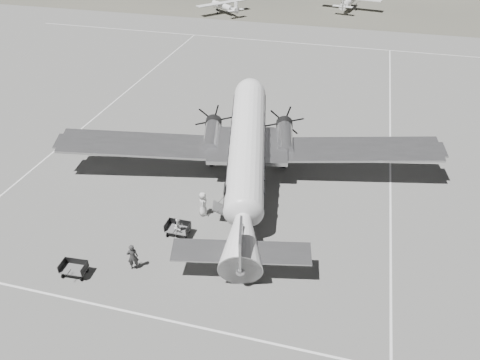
% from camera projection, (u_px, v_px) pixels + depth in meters
% --- Properties ---
extents(ground, '(260.00, 260.00, 0.00)m').
position_uv_depth(ground, '(238.00, 189.00, 38.03)').
color(ground, slate).
rests_on(ground, ground).
extents(taxi_line_near, '(60.00, 0.15, 0.01)m').
position_uv_depth(taxi_line_near, '(174.00, 322.00, 26.72)').
color(taxi_line_near, silver).
rests_on(taxi_line_near, ground).
extents(taxi_line_right, '(0.15, 80.00, 0.01)m').
position_uv_depth(taxi_line_right, '(391.00, 211.00, 35.44)').
color(taxi_line_right, silver).
rests_on(taxi_line_right, ground).
extents(taxi_line_left, '(0.15, 60.00, 0.01)m').
position_uv_depth(taxi_line_left, '(100.00, 113.00, 49.98)').
color(taxi_line_left, silver).
rests_on(taxi_line_left, ground).
extents(taxi_line_horizon, '(90.00, 0.15, 0.01)m').
position_uv_depth(taxi_line_horizon, '(307.00, 44.00, 70.33)').
color(taxi_line_horizon, silver).
rests_on(taxi_line_horizon, ground).
extents(dc3_airliner, '(35.89, 28.42, 6.08)m').
position_uv_depth(dc3_airliner, '(247.00, 157.00, 36.23)').
color(dc3_airliner, '#BBBCBE').
rests_on(dc3_airliner, ground).
extents(light_plane_left, '(13.09, 13.33, 2.15)m').
position_uv_depth(light_plane_left, '(224.00, 7.00, 85.03)').
color(light_plane_left, silver).
rests_on(light_plane_left, ground).
extents(light_plane_right, '(13.29, 11.50, 2.44)m').
position_uv_depth(light_plane_right, '(349.00, 3.00, 87.23)').
color(light_plane_right, silver).
rests_on(light_plane_right, ground).
extents(baggage_cart_near, '(1.77, 1.26, 0.99)m').
position_uv_depth(baggage_cart_near, '(178.00, 229.00, 32.91)').
color(baggage_cart_near, '#555555').
rests_on(baggage_cart_near, ground).
extents(baggage_cart_far, '(1.77, 1.31, 0.96)m').
position_uv_depth(baggage_cart_far, '(74.00, 269.00, 29.60)').
color(baggage_cart_far, '#555555').
rests_on(baggage_cart_far, ground).
extents(ground_crew, '(0.84, 0.74, 1.94)m').
position_uv_depth(ground_crew, '(133.00, 257.00, 29.85)').
color(ground_crew, '#2E2E2E').
rests_on(ground_crew, ground).
extents(ramp_agent, '(0.86, 0.94, 1.57)m').
position_uv_depth(ramp_agent, '(179.00, 228.00, 32.60)').
color(ramp_agent, silver).
rests_on(ramp_agent, ground).
extents(passenger, '(0.83, 1.07, 1.93)m').
position_uv_depth(passenger, '(203.00, 204.00, 34.65)').
color(passenger, silver).
rests_on(passenger, ground).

